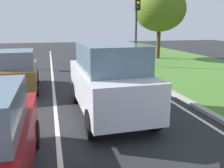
# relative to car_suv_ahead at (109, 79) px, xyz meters

# --- Properties ---
(ground_plane) EXTENTS (60.00, 60.00, 0.00)m
(ground_plane) POSITION_rel_car_suv_ahead_xyz_m (-0.98, 4.67, -1.17)
(ground_plane) COLOR #262628
(lane_line_center) EXTENTS (0.12, 32.00, 0.01)m
(lane_line_center) POSITION_rel_car_suv_ahead_xyz_m (-1.68, 4.67, -1.16)
(lane_line_center) COLOR silver
(lane_line_center) RESTS_ON ground
(lane_line_right_edge) EXTENTS (0.12, 32.00, 0.01)m
(lane_line_right_edge) POSITION_rel_car_suv_ahead_xyz_m (2.62, 4.67, -1.16)
(lane_line_right_edge) COLOR silver
(lane_line_right_edge) RESTS_ON ground
(grass_verge_right) EXTENTS (9.00, 48.00, 0.06)m
(grass_verge_right) POSITION_rel_car_suv_ahead_xyz_m (7.52, 4.67, -1.14)
(grass_verge_right) COLOR #47752D
(grass_verge_right) RESTS_ON ground
(curb_right) EXTENTS (0.24, 48.00, 0.12)m
(curb_right) POSITION_rel_car_suv_ahead_xyz_m (3.12, 4.67, -1.11)
(curb_right) COLOR #9E9B93
(curb_right) RESTS_ON ground
(car_suv_ahead) EXTENTS (2.05, 4.54, 2.28)m
(car_suv_ahead) POSITION_rel_car_suv_ahead_xyz_m (0.00, 0.00, 0.00)
(car_suv_ahead) COLOR silver
(car_suv_ahead) RESTS_ON ground
(car_hatchback_far) EXTENTS (1.83, 3.75, 1.78)m
(car_hatchback_far) POSITION_rel_car_suv_ahead_xyz_m (-3.19, 3.91, -0.28)
(car_hatchback_far) COLOR brown
(car_hatchback_far) RESTS_ON ground
(traffic_light_near_right) EXTENTS (0.32, 0.50, 4.95)m
(traffic_light_near_right) POSITION_rel_car_suv_ahead_xyz_m (3.93, 8.39, 2.15)
(traffic_light_near_right) COLOR #2D2D2D
(traffic_light_near_right) RESTS_ON ground
(tree_roadside_far) EXTENTS (4.22, 4.22, 5.85)m
(tree_roadside_far) POSITION_rel_car_suv_ahead_xyz_m (7.19, 11.94, 2.89)
(tree_roadside_far) COLOR #4C331E
(tree_roadside_far) RESTS_ON ground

